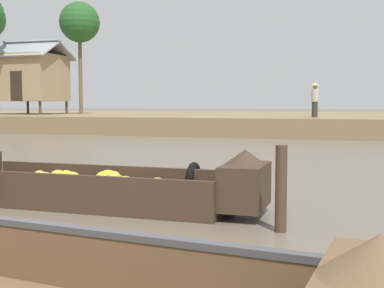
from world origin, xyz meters
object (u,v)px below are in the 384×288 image
object	(u,v)px
stilt_house_left	(33,77)
palm_tree_near	(80,23)
banana_boat	(93,185)
vendor_person	(315,98)
mooring_post	(281,189)

from	to	relation	value
stilt_house_left	palm_tree_near	bearing A→B (deg)	32.12
banana_boat	stilt_house_left	bearing A→B (deg)	126.25
vendor_person	palm_tree_near	bearing A→B (deg)	163.41
vendor_person	stilt_house_left	bearing A→B (deg)	170.56
banana_boat	mooring_post	size ratio (longest dim) A/B	4.99
stilt_house_left	palm_tree_near	world-z (taller)	palm_tree_near
banana_boat	vendor_person	world-z (taller)	vendor_person
banana_boat	stilt_house_left	size ratio (longest dim) A/B	1.12
mooring_post	vendor_person	bearing A→B (deg)	92.21
palm_tree_near	mooring_post	world-z (taller)	palm_tree_near
palm_tree_near	banana_boat	bearing A→B (deg)	-60.24
vendor_person	mooring_post	bearing A→B (deg)	-87.79
stilt_house_left	mooring_post	size ratio (longest dim) A/B	4.47
palm_tree_near	stilt_house_left	bearing A→B (deg)	-147.88
stilt_house_left	vendor_person	world-z (taller)	stilt_house_left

